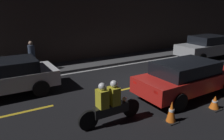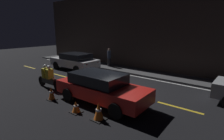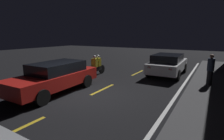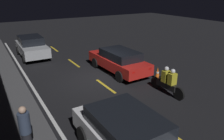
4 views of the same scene
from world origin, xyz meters
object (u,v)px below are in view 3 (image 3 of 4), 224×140
traffic_cone_mid (39,82)px  sedan_white (168,64)px  traffic_cone_near (68,74)px  motorcycle (96,66)px  pedestrian (210,69)px  taxi_red (55,76)px  traffic_cone_far (20,86)px

traffic_cone_mid → sedan_white: bearing=140.8°
traffic_cone_near → traffic_cone_mid: traffic_cone_near is taller
sedan_white → traffic_cone_mid: size_ratio=8.76×
sedan_white → motorcycle: size_ratio=2.02×
traffic_cone_mid → pedestrian: size_ratio=0.31×
taxi_red → traffic_cone_far: bearing=-52.3°
taxi_red → traffic_cone_far: taxi_red is taller
motorcycle → pedestrian: (-0.93, 6.64, 0.27)m
traffic_cone_near → traffic_cone_far: size_ratio=1.01×
motorcycle → traffic_cone_mid: bearing=-16.7°
traffic_cone_far → sedan_white: bearing=146.2°
sedan_white → motorcycle: (2.59, -4.09, -0.12)m
traffic_cone_near → traffic_cone_far: (3.11, 0.02, -0.00)m
sedan_white → pedestrian: 3.05m
sedan_white → traffic_cone_far: size_ratio=6.21×
taxi_red → motorcycle: 3.81m
traffic_cone_mid → motorcycle: bearing=164.5°
motorcycle → traffic_cone_far: motorcycle is taller
taxi_red → pedestrian: size_ratio=2.85×
traffic_cone_near → pedestrian: (-2.63, 7.54, 0.58)m
traffic_cone_near → pedestrian: size_ratio=0.44×
taxi_red → traffic_cone_mid: 1.49m
traffic_cone_near → traffic_cone_mid: (1.96, -0.12, -0.10)m
sedan_white → traffic_cone_mid: (6.25, -5.10, -0.53)m
motorcycle → traffic_cone_mid: size_ratio=4.34×
taxi_red → pedestrian: pedestrian is taller
sedan_white → traffic_cone_far: 8.92m
traffic_cone_mid → pedestrian: (-4.59, 7.65, 0.68)m
sedan_white → traffic_cone_mid: 8.09m
pedestrian → motorcycle: bearing=-82.0°
sedan_white → pedestrian: pedestrian is taller
traffic_cone_near → pedestrian: pedestrian is taller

